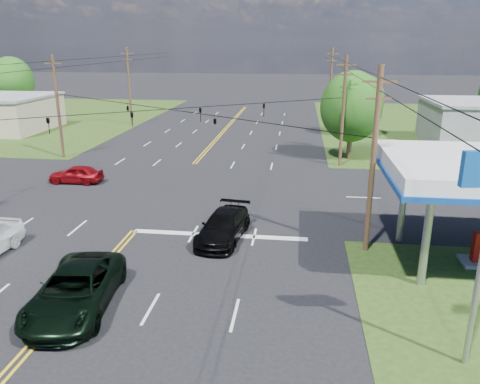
# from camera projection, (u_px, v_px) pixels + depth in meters

# --- Properties ---
(ground) EXTENTS (280.00, 280.00, 0.00)m
(ground) POSITION_uv_depth(u_px,v_px,m) (171.00, 190.00, 34.75)
(ground) COLOR black
(ground) RESTS_ON ground
(stop_bar) EXTENTS (10.00, 0.50, 0.02)m
(stop_bar) POSITION_uv_depth(u_px,v_px,m) (219.00, 235.00, 26.59)
(stop_bar) COLOR silver
(stop_bar) RESTS_ON ground
(pole_se) EXTENTS (1.60, 0.28, 9.50)m
(pole_se) POSITION_uv_depth(u_px,v_px,m) (373.00, 160.00, 23.20)
(pole_se) COLOR #47351E
(pole_se) RESTS_ON ground
(pole_nw) EXTENTS (1.60, 0.28, 9.50)m
(pole_nw) POSITION_uv_depth(u_px,v_px,m) (58.00, 106.00, 43.32)
(pole_nw) COLOR #47351E
(pole_nw) RESTS_ON ground
(pole_ne) EXTENTS (1.60, 0.28, 9.50)m
(pole_ne) POSITION_uv_depth(u_px,v_px,m) (343.00, 110.00, 40.21)
(pole_ne) COLOR #47351E
(pole_ne) RESTS_ON ground
(pole_left_far) EXTENTS (1.60, 0.28, 10.00)m
(pole_left_far) POSITION_uv_depth(u_px,v_px,m) (129.00, 85.00, 61.21)
(pole_left_far) COLOR #47351E
(pole_left_far) RESTS_ON ground
(pole_right_far) EXTENTS (1.60, 0.28, 10.00)m
(pole_right_far) POSITION_uv_depth(u_px,v_px,m) (331.00, 88.00, 58.09)
(pole_right_far) COLOR #47351E
(pole_right_far) RESTS_ON ground
(span_wire_signals) EXTENTS (26.00, 18.00, 1.13)m
(span_wire_signals) POSITION_uv_depth(u_px,v_px,m) (167.00, 109.00, 32.93)
(span_wire_signals) COLOR black
(span_wire_signals) RESTS_ON ground
(power_lines) EXTENTS (26.04, 100.00, 0.64)m
(power_lines) POSITION_uv_depth(u_px,v_px,m) (157.00, 73.00, 30.25)
(power_lines) COLOR black
(power_lines) RESTS_ON ground
(tree_right_a) EXTENTS (5.70, 5.70, 8.18)m
(tree_right_a) POSITION_uv_depth(u_px,v_px,m) (351.00, 107.00, 42.94)
(tree_right_a) COLOR #47351E
(tree_right_a) RESTS_ON ground
(tree_right_b) EXTENTS (4.94, 4.94, 7.09)m
(tree_right_b) POSITION_uv_depth(u_px,v_px,m) (363.00, 99.00, 54.18)
(tree_right_b) COLOR #47351E
(tree_right_b) RESTS_ON ground
(tree_far_l) EXTENTS (6.08, 6.08, 8.72)m
(tree_far_l) POSITION_uv_depth(u_px,v_px,m) (12.00, 81.00, 67.26)
(tree_far_l) COLOR #47351E
(tree_far_l) RESTS_ON ground
(pickup_dkgreen) EXTENTS (3.55, 6.50, 1.73)m
(pickup_dkgreen) POSITION_uv_depth(u_px,v_px,m) (75.00, 290.00, 18.99)
(pickup_dkgreen) COLOR black
(pickup_dkgreen) RESTS_ON ground
(suv_black) EXTENTS (2.81, 5.53, 1.54)m
(suv_black) POSITION_uv_depth(u_px,v_px,m) (224.00, 226.00, 25.84)
(suv_black) COLOR black
(suv_black) RESTS_ON ground
(sedan_red) EXTENTS (4.14, 1.75, 1.40)m
(sedan_red) POSITION_uv_depth(u_px,v_px,m) (76.00, 174.00, 36.42)
(sedan_red) COLOR maroon
(sedan_red) RESTS_ON ground
(polesign_ne) EXTENTS (2.13, 0.47, 7.70)m
(polesign_ne) POSITION_uv_depth(u_px,v_px,m) (355.00, 92.00, 45.32)
(polesign_ne) COLOR #A5A5AA
(polesign_ne) RESTS_ON ground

